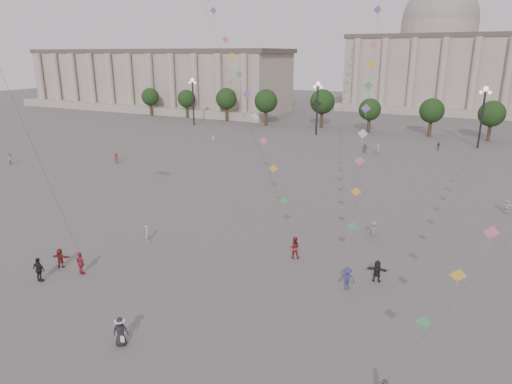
% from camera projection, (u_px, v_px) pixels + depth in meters
% --- Properties ---
extents(ground, '(360.00, 360.00, 0.00)m').
position_uv_depth(ground, '(157.00, 334.00, 27.04)').
color(ground, '#5D5A57').
rests_on(ground, ground).
extents(hall_west, '(84.00, 26.22, 17.20)m').
position_uv_depth(hall_west, '(155.00, 80.00, 137.11)').
color(hall_west, gray).
rests_on(hall_west, ground).
extents(hall_central, '(48.30, 34.30, 35.50)m').
position_uv_depth(hall_central, '(435.00, 60.00, 133.23)').
color(hall_central, gray).
rests_on(hall_central, ground).
extents(tree_row, '(137.12, 5.12, 8.00)m').
position_uv_depth(tree_row, '(401.00, 108.00, 92.07)').
color(tree_row, '#362A1B').
rests_on(tree_row, ground).
extents(lamp_post_far_west, '(2.00, 0.90, 10.65)m').
position_uv_depth(lamp_post_far_west, '(193.00, 93.00, 104.08)').
color(lamp_post_far_west, '#262628').
rests_on(lamp_post_far_west, ground).
extents(lamp_post_mid_west, '(2.00, 0.90, 10.65)m').
position_uv_depth(lamp_post_mid_west, '(317.00, 98.00, 91.14)').
color(lamp_post_mid_west, '#262628').
rests_on(lamp_post_mid_west, ground).
extents(lamp_post_mid_east, '(2.00, 0.90, 10.65)m').
position_uv_depth(lamp_post_mid_east, '(484.00, 106.00, 78.20)').
color(lamp_post_mid_east, '#262628').
rests_on(lamp_post_mid_east, ground).
extents(person_crowd_0, '(0.93, 0.74, 1.48)m').
position_uv_depth(person_crowd_0, '(438.00, 146.00, 78.29)').
color(person_crowd_0, navy).
rests_on(person_crowd_0, ground).
extents(person_crowd_1, '(0.97, 1.04, 1.71)m').
position_uv_depth(person_crowd_1, '(11.00, 159.00, 68.24)').
color(person_crowd_1, '#AFAFAA').
rests_on(person_crowd_1, ground).
extents(person_crowd_2, '(1.08, 1.26, 1.69)m').
position_uv_depth(person_crowd_2, '(116.00, 158.00, 68.64)').
color(person_crowd_2, maroon).
rests_on(person_crowd_2, ground).
extents(person_crowd_3, '(1.57, 0.69, 1.64)m').
position_uv_depth(person_crowd_3, '(377.00, 271.00, 33.13)').
color(person_crowd_3, black).
rests_on(person_crowd_3, ground).
extents(person_crowd_4, '(1.75, 1.30, 1.83)m').
position_uv_depth(person_crowd_4, '(378.00, 150.00, 74.40)').
color(person_crowd_4, silver).
rests_on(person_crowd_4, ground).
extents(person_crowd_6, '(1.29, 0.90, 1.83)m').
position_uv_depth(person_crowd_6, '(374.00, 231.00, 40.43)').
color(person_crowd_6, slate).
rests_on(person_crowd_6, ground).
extents(person_crowd_7, '(1.45, 0.75, 1.49)m').
position_uv_depth(person_crowd_7, '(507.00, 206.00, 47.37)').
color(person_crowd_7, silver).
rests_on(person_crowd_7, ground).
extents(person_crowd_10, '(0.39, 0.56, 1.50)m').
position_uv_depth(person_crowd_10, '(213.00, 140.00, 84.08)').
color(person_crowd_10, silver).
rests_on(person_crowd_10, ground).
extents(person_crowd_12, '(1.58, 0.72, 1.64)m').
position_uv_depth(person_crowd_12, '(365.00, 148.00, 76.13)').
color(person_crowd_12, slate).
rests_on(person_crowd_12, ground).
extents(person_crowd_13, '(0.52, 0.64, 1.52)m').
position_uv_depth(person_crowd_13, '(147.00, 234.00, 40.16)').
color(person_crowd_13, '#B1B1AD').
rests_on(person_crowd_13, ground).
extents(tourist_0, '(1.12, 0.67, 1.78)m').
position_uv_depth(tourist_0, '(81.00, 263.00, 34.19)').
color(tourist_0, '#A02B3E').
rests_on(tourist_0, ground).
extents(tourist_2, '(1.51, 0.91, 1.55)m').
position_uv_depth(tourist_2, '(60.00, 258.00, 35.33)').
color(tourist_2, maroon).
rests_on(tourist_2, ground).
extents(tourist_4, '(1.12, 0.52, 1.87)m').
position_uv_depth(tourist_4, '(39.00, 270.00, 33.07)').
color(tourist_4, black).
rests_on(tourist_4, ground).
extents(kite_flyer_0, '(1.06, 0.93, 1.83)m').
position_uv_depth(kite_flyer_0, '(294.00, 247.00, 36.92)').
color(kite_flyer_0, maroon).
rests_on(kite_flyer_0, ground).
extents(kite_flyer_1, '(1.19, 0.86, 1.66)m').
position_uv_depth(kite_flyer_1, '(347.00, 279.00, 31.99)').
color(kite_flyer_1, navy).
rests_on(kite_flyer_1, ground).
extents(hat_person, '(1.01, 0.92, 1.73)m').
position_uv_depth(hat_person, '(120.00, 331.00, 25.81)').
color(hat_person, black).
rests_on(hat_person, ground).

